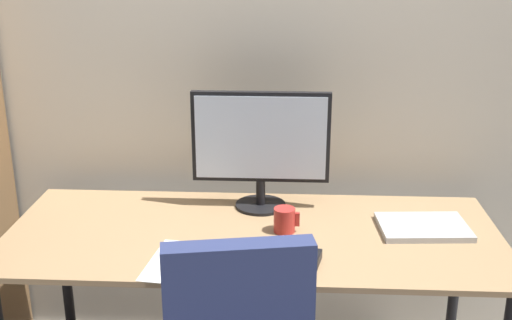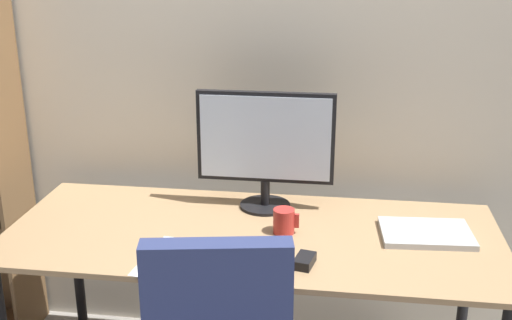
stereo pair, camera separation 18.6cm
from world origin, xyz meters
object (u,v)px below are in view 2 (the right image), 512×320
(monitor, at_px, (265,143))
(coffee_mug, at_px, (284,221))
(laptop, at_px, (426,233))
(desk, at_px, (252,250))
(keyboard, at_px, (241,257))
(mouse, at_px, (305,261))

(monitor, relative_size, coffee_mug, 5.68)
(monitor, distance_m, laptop, 0.68)
(desk, bearing_deg, keyboard, -91.55)
(coffee_mug, bearing_deg, desk, -174.53)
(coffee_mug, height_order, laptop, coffee_mug)
(desk, xyz_separation_m, laptop, (0.62, 0.05, 0.08))
(laptop, bearing_deg, desk, -178.89)
(mouse, height_order, laptop, mouse)
(keyboard, height_order, mouse, mouse)
(mouse, distance_m, laptop, 0.50)
(monitor, distance_m, keyboard, 0.52)
(monitor, bearing_deg, desk, -94.07)
(monitor, height_order, keyboard, monitor)
(desk, xyz_separation_m, keyboard, (-0.01, -0.21, 0.08))
(desk, bearing_deg, laptop, 4.97)
(desk, height_order, coffee_mug, coffee_mug)
(keyboard, bearing_deg, mouse, -2.33)
(desk, xyz_separation_m, mouse, (0.21, -0.23, 0.09))
(desk, xyz_separation_m, coffee_mug, (0.11, 0.01, 0.12))
(mouse, height_order, coffee_mug, coffee_mug)
(laptop, bearing_deg, keyboard, -160.88)
(desk, distance_m, keyboard, 0.23)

